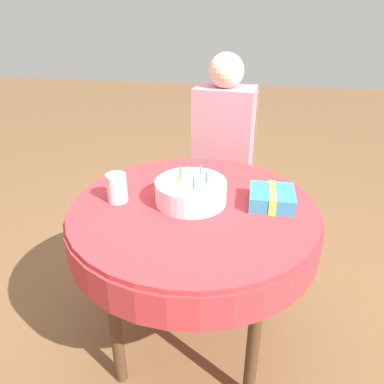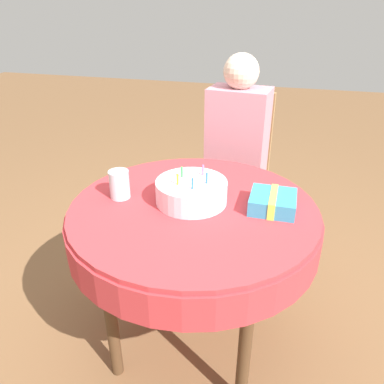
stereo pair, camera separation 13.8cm
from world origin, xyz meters
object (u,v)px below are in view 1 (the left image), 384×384
chair (224,169)px  drinking_glass (117,188)px  person (223,144)px  birthday_cake (191,192)px  gift_box (272,198)px

chair → drinking_glass: (-0.37, -0.84, 0.26)m
person → birthday_cake: 0.72m
chair → person: 0.22m
person → birthday_cake: person is taller
gift_box → birthday_cake: bearing=-175.3°
person → gift_box: size_ratio=6.78×
chair → person: person is taller
drinking_glass → person: bearing=64.5°
person → drinking_glass: (-0.36, -0.75, 0.06)m
chair → drinking_glass: 0.96m
chair → birthday_cake: 0.85m
chair → person: bearing=-90.0°
birthday_cake → drinking_glass: (-0.29, -0.04, 0.01)m
person → gift_box: 0.73m
person → drinking_glass: person is taller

